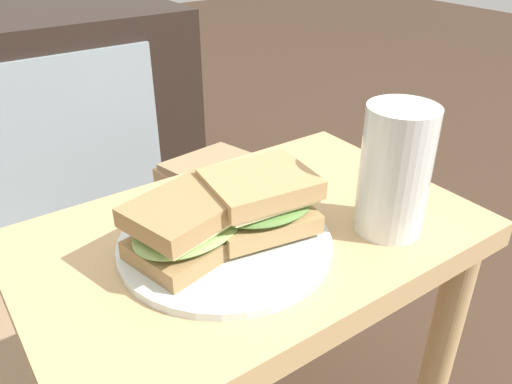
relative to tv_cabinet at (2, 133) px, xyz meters
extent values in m
cube|color=tan|center=(0.13, -0.95, 0.15)|extent=(0.56, 0.36, 0.04)
cylinder|color=tan|center=(0.38, -1.09, -0.08)|extent=(0.04, 0.04, 0.43)
cylinder|color=tan|center=(-0.11, -0.80, -0.08)|extent=(0.04, 0.04, 0.43)
cylinder|color=tan|center=(0.38, -0.80, -0.08)|extent=(0.04, 0.04, 0.43)
cube|color=black|center=(0.00, 0.00, 0.00)|extent=(0.96, 0.44, 0.58)
cube|color=#8C9EA8|center=(0.12, -0.22, 0.01)|extent=(0.43, 0.01, 0.44)
cube|color=brown|center=(-0.07, -0.47, -0.29)|extent=(1.15, 0.70, 0.01)
cube|color=#937556|center=(-0.07, -0.47, -0.28)|extent=(0.94, 0.57, 0.00)
cylinder|color=silver|center=(0.09, -0.96, 0.17)|extent=(0.25, 0.25, 0.01)
cube|color=#9E7A4C|center=(0.05, -0.96, 0.19)|extent=(0.15, 0.12, 0.02)
ellipsoid|color=#8CB260|center=(0.05, -0.96, 0.21)|extent=(0.16, 0.13, 0.02)
cube|color=beige|center=(0.05, -0.96, 0.22)|extent=(0.14, 0.11, 0.01)
cube|color=#9E7A4C|center=(0.05, -0.96, 0.23)|extent=(0.15, 0.12, 0.02)
cube|color=tan|center=(0.13, -0.97, 0.20)|extent=(0.13, 0.12, 0.02)
ellipsoid|color=#608C42|center=(0.13, -0.97, 0.22)|extent=(0.14, 0.13, 0.02)
cube|color=beige|center=(0.13, -0.97, 0.23)|extent=(0.12, 0.10, 0.01)
cube|color=tan|center=(0.13, -0.97, 0.24)|extent=(0.13, 0.11, 0.02)
cylinder|color=silver|center=(0.27, -1.04, 0.25)|extent=(0.08, 0.08, 0.16)
cylinder|color=#B26014|center=(0.27, -1.04, 0.23)|extent=(0.07, 0.07, 0.12)
cylinder|color=white|center=(0.27, -1.04, 0.30)|extent=(0.07, 0.07, 0.01)
cube|color=tan|center=(0.31, -0.52, -0.13)|extent=(0.20, 0.17, 0.32)
cube|color=tan|center=(0.31, -0.52, 0.04)|extent=(0.19, 0.15, 0.03)
camera|label=1|loc=(-0.16, -1.38, 0.52)|focal=35.81mm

